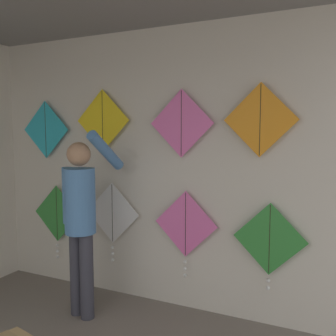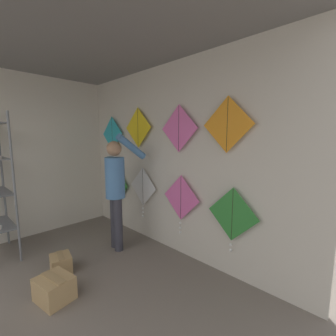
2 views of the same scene
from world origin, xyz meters
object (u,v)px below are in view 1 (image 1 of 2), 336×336
kite_2 (186,227)px  kite_5 (103,120)px  kite_7 (260,120)px  kite_4 (46,130)px  kite_3 (270,241)px  kite_6 (181,123)px  kite_0 (57,216)px  shopkeeper (81,213)px  kite_1 (112,216)px

kite_2 → kite_5: 1.42m
kite_7 → kite_5: bearing=180.0°
kite_4 → kite_5: (0.80, 0.00, 0.10)m
kite_3 → kite_6: kite_6 is taller
kite_0 → kite_7: bearing=0.0°
kite_2 → shopkeeper: bearing=-148.2°
kite_2 → kite_5: (-0.96, 0.00, 1.05)m
kite_1 → kite_3: bearing=0.0°
kite_1 → kite_2: bearing=0.0°
shopkeeper → kite_1: size_ratio=2.07×
kite_5 → kite_7: (1.66, 0.00, -0.01)m
kite_1 → kite_0: bearing=180.0°
shopkeeper → kite_5: 1.04m
kite_4 → kite_1: bearing=-0.0°
kite_1 → kite_6: size_ratio=1.32×
kite_5 → kite_0: bearing=-179.9°
kite_7 → kite_1: bearing=-180.0°
kite_6 → shopkeeper: bearing=-146.7°
kite_5 → kite_7: kite_5 is taller
kite_2 → kite_7: kite_7 is taller
kite_6 → kite_7: bearing=0.0°
kite_7 → kite_0: bearing=-180.0°
kite_2 → kite_3: kite_2 is taller
kite_3 → kite_6: 1.36m
kite_6 → kite_1: bearing=-179.9°
shopkeeper → kite_5: size_ratio=2.73×
kite_2 → kite_3: size_ratio=1.09×
kite_3 → kite_5: bearing=180.0°
shopkeeper → kite_2: (0.85, 0.53, -0.17)m
shopkeeper → kite_2: shopkeeper is taller
kite_0 → kite_7: size_ratio=1.32×
kite_3 → kite_6: (-0.86, 0.00, 1.05)m
shopkeeper → kite_7: size_ratio=2.73×
kite_0 → kite_3: 2.43m
kite_2 → kite_7: (0.70, 0.00, 1.04)m
kite_5 → kite_6: kite_5 is taller
kite_2 → kite_4: kite_4 is taller
kite_6 → kite_3: bearing=-0.0°
kite_0 → kite_7: 2.57m
kite_4 → kite_5: 0.80m
kite_0 → kite_4: kite_4 is taller
shopkeeper → kite_0: 0.96m
kite_0 → kite_6: kite_6 is taller
kite_1 → kite_4: (-0.90, 0.00, 0.93)m
kite_1 → kite_7: bearing=0.0°
kite_2 → kite_4: bearing=180.0°
kite_3 → kite_5: size_ratio=1.21×
kite_1 → shopkeeper: bearing=-89.9°
kite_3 → kite_0: bearing=-180.0°
kite_4 → kite_6: bearing=0.0°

